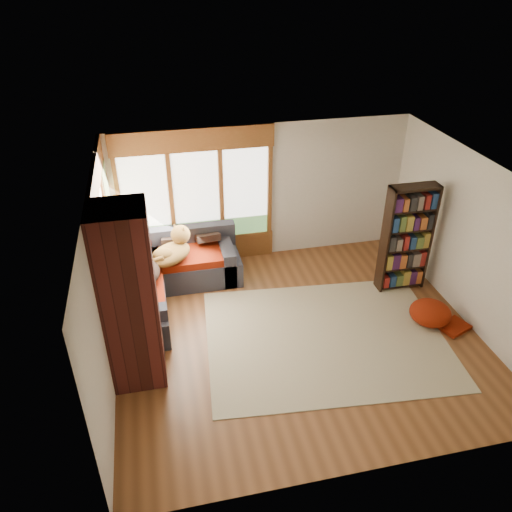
{
  "coord_description": "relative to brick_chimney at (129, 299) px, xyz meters",
  "views": [
    {
      "loc": [
        -1.93,
        -5.75,
        5.1
      ],
      "look_at": [
        -0.46,
        0.9,
        0.95
      ],
      "focal_mm": 35.0,
      "sensor_mm": 36.0,
      "label": 1
    }
  ],
  "objects": [
    {
      "name": "dog_tan",
      "position": [
        0.67,
        2.01,
        -0.52
      ],
      "size": [
        0.95,
        0.96,
        0.48
      ],
      "rotation": [
        0.0,
        0.0,
        0.8
      ],
      "color": "brown",
      "rests_on": "sectional_sofa"
    },
    {
      "name": "brick_chimney",
      "position": [
        0.0,
        0.0,
        0.0
      ],
      "size": [
        0.7,
        0.7,
        2.6
      ],
      "primitive_type": "cube",
      "color": "#471914",
      "rests_on": "ground"
    },
    {
      "name": "wall_right",
      "position": [
        5.15,
        0.35,
        0.0
      ],
      "size": [
        0.04,
        5.0,
        2.6
      ],
      "primitive_type": "cube",
      "color": "silver",
      "rests_on": "ground"
    },
    {
      "name": "windows_left",
      "position": [
        -0.32,
        1.55,
        0.05
      ],
      "size": [
        0.1,
        2.62,
        1.9
      ],
      "color": "brown",
      "rests_on": "wall_left"
    },
    {
      "name": "area_rug",
      "position": [
        2.8,
        0.17,
        -1.29
      ],
      "size": [
        3.87,
        3.1,
        0.01
      ],
      "primitive_type": "cube",
      "rotation": [
        0.0,
        0.0,
        -0.09
      ],
      "color": "beige",
      "rests_on": "ground"
    },
    {
      "name": "roller_blind",
      "position": [
        -0.29,
        2.38,
        0.45
      ],
      "size": [
        0.03,
        0.72,
        0.9
      ],
      "primitive_type": "cube",
      "color": "#677949",
      "rests_on": "wall_left"
    },
    {
      "name": "floor",
      "position": [
        2.4,
        0.35,
        -1.3
      ],
      "size": [
        5.5,
        5.5,
        0.0
      ],
      "primitive_type": "plane",
      "color": "brown",
      "rests_on": "ground"
    },
    {
      "name": "ceiling",
      "position": [
        2.4,
        0.35,
        1.3
      ],
      "size": [
        5.5,
        5.5,
        0.0
      ],
      "primitive_type": "plane",
      "color": "white"
    },
    {
      "name": "windows_back",
      "position": [
        1.2,
        2.82,
        0.05
      ],
      "size": [
        2.82,
        0.1,
        1.9
      ],
      "color": "brown",
      "rests_on": "wall_back"
    },
    {
      "name": "sectional_sofa",
      "position": [
        0.45,
        2.05,
        -1.0
      ],
      "size": [
        2.2,
        2.2,
        0.8
      ],
      "rotation": [
        0.0,
        0.0,
        0.01
      ],
      "color": "#25262E",
      "rests_on": "ground"
    },
    {
      "name": "wall_back",
      "position": [
        2.4,
        2.85,
        0.0
      ],
      "size": [
        5.5,
        0.04,
        2.6
      ],
      "primitive_type": "cube",
      "color": "silver",
      "rests_on": "ground"
    },
    {
      "name": "dog_brindle",
      "position": [
        0.16,
        1.58,
        -0.54
      ],
      "size": [
        0.51,
        0.83,
        0.45
      ],
      "rotation": [
        0.0,
        0.0,
        1.57
      ],
      "color": "black",
      "rests_on": "sectional_sofa"
    },
    {
      "name": "throw_pillows",
      "position": [
        0.48,
        2.2,
        -0.54
      ],
      "size": [
        1.98,
        1.68,
        0.45
      ],
      "color": "black",
      "rests_on": "sectional_sofa"
    },
    {
      "name": "pouf",
      "position": [
        4.56,
        0.18,
        -1.11
      ],
      "size": [
        0.77,
        0.77,
        0.35
      ],
      "primitive_type": "ellipsoid",
      "rotation": [
        0.0,
        0.0,
        -0.2
      ],
      "color": "maroon",
      "rests_on": "area_rug"
    },
    {
      "name": "wall_left",
      "position": [
        -0.35,
        0.35,
        0.0
      ],
      "size": [
        0.04,
        5.0,
        2.6
      ],
      "primitive_type": "cube",
      "color": "silver",
      "rests_on": "ground"
    },
    {
      "name": "bookshelf",
      "position": [
        4.54,
        1.22,
        -0.33
      ],
      "size": [
        0.83,
        0.28,
        1.93
      ],
      "color": "black",
      "rests_on": "ground"
    },
    {
      "name": "wall_front",
      "position": [
        2.4,
        -2.15,
        0.0
      ],
      "size": [
        5.5,
        0.04,
        2.6
      ],
      "primitive_type": "cube",
      "color": "silver",
      "rests_on": "ground"
    }
  ]
}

